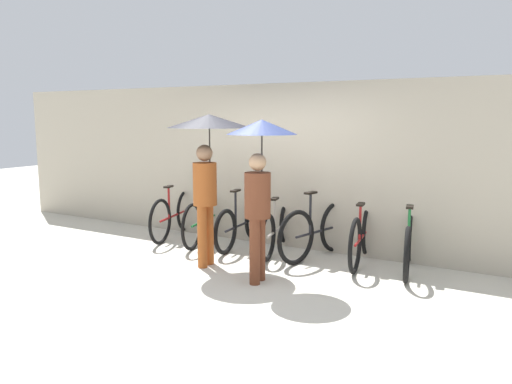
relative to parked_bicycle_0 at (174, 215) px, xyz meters
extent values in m
plane|color=beige|center=(1.95, -1.44, -0.38)|extent=(30.00, 30.00, 0.00)
cube|color=#B2A893|center=(1.95, 0.45, 0.88)|extent=(11.90, 0.12, 2.54)
torus|color=black|center=(-0.12, 0.49, -0.02)|extent=(0.22, 0.73, 0.74)
torus|color=black|center=(0.12, -0.50, -0.02)|extent=(0.22, 0.73, 0.74)
cylinder|color=maroon|center=(0.00, -0.01, -0.02)|extent=(0.27, 0.99, 0.04)
cylinder|color=maroon|center=(0.04, -0.18, 0.24)|extent=(0.04, 0.04, 0.51)
cube|color=black|center=(0.04, -0.18, 0.51)|extent=(0.13, 0.22, 0.03)
cylinder|color=maroon|center=(-0.12, 0.49, 0.32)|extent=(0.04, 0.04, 0.66)
cylinder|color=maroon|center=(-0.12, 0.49, 0.65)|extent=(0.43, 0.13, 0.03)
torus|color=black|center=(0.53, 0.52, -0.02)|extent=(0.21, 0.72, 0.73)
torus|color=black|center=(0.77, -0.53, -0.02)|extent=(0.21, 0.72, 0.73)
cylinder|color=#19662D|center=(0.65, 0.00, -0.02)|extent=(0.28, 1.05, 0.04)
cylinder|color=#19662D|center=(0.69, -0.19, 0.23)|extent=(0.04, 0.04, 0.51)
cube|color=black|center=(0.69, -0.19, 0.50)|extent=(0.13, 0.22, 0.03)
cylinder|color=#19662D|center=(0.53, 0.52, 0.28)|extent=(0.04, 0.04, 0.60)
cylinder|color=#19662D|center=(0.53, 0.52, 0.58)|extent=(0.43, 0.13, 0.03)
torus|color=black|center=(1.25, 0.56, -0.04)|extent=(0.13, 0.69, 0.68)
torus|color=black|center=(1.35, -0.47, -0.04)|extent=(0.13, 0.69, 0.68)
cylinder|color=black|center=(1.30, 0.04, -0.04)|extent=(0.13, 1.04, 0.04)
cylinder|color=black|center=(1.32, -0.14, 0.23)|extent=(0.04, 0.04, 0.55)
cube|color=black|center=(1.32, -0.14, 0.53)|extent=(0.11, 0.21, 0.03)
cylinder|color=black|center=(1.25, 0.56, 0.32)|extent=(0.04, 0.04, 0.72)
cylinder|color=black|center=(1.25, 0.56, 0.68)|extent=(0.44, 0.07, 0.03)
torus|color=black|center=(1.84, 0.56, -0.04)|extent=(0.20, 0.68, 0.68)
torus|color=black|center=(2.06, -0.47, -0.04)|extent=(0.20, 0.68, 0.68)
cylinder|color=#A59E93|center=(1.95, 0.04, -0.04)|extent=(0.25, 1.04, 0.04)
cylinder|color=#A59E93|center=(1.99, -0.14, 0.20)|extent=(0.04, 0.04, 0.48)
cube|color=black|center=(1.99, -0.14, 0.46)|extent=(0.13, 0.21, 0.03)
cylinder|color=#A59E93|center=(1.84, 0.56, 0.27)|extent=(0.04, 0.04, 0.63)
cylinder|color=#A59E93|center=(1.84, 0.56, 0.58)|extent=(0.44, 0.12, 0.03)
torus|color=black|center=(2.72, 0.49, 0.00)|extent=(0.25, 0.76, 0.77)
torus|color=black|center=(2.49, -0.43, 0.00)|extent=(0.25, 0.76, 0.77)
cylinder|color=black|center=(2.60, 0.03, 0.00)|extent=(0.26, 0.93, 0.04)
cylinder|color=black|center=(2.56, -0.13, 0.29)|extent=(0.04, 0.04, 0.57)
cube|color=black|center=(2.56, -0.13, 0.59)|extent=(0.14, 0.22, 0.03)
cylinder|color=black|center=(2.72, 0.49, 0.34)|extent=(0.04, 0.04, 0.67)
cylinder|color=black|center=(2.72, 0.49, 0.67)|extent=(0.43, 0.13, 0.03)
torus|color=black|center=(3.18, 0.56, -0.01)|extent=(0.16, 0.74, 0.74)
torus|color=black|center=(3.32, -0.41, -0.01)|extent=(0.16, 0.74, 0.74)
cylinder|color=maroon|center=(3.25, 0.07, -0.01)|extent=(0.17, 0.97, 0.04)
cylinder|color=maroon|center=(3.27, -0.10, 0.23)|extent=(0.04, 0.04, 0.48)
cube|color=black|center=(3.27, -0.10, 0.48)|extent=(0.12, 0.21, 0.03)
cylinder|color=maroon|center=(3.18, 0.56, 0.34)|extent=(0.04, 0.04, 0.71)
cylinder|color=maroon|center=(3.18, 0.56, 0.70)|extent=(0.44, 0.09, 0.03)
torus|color=black|center=(3.81, 0.50, -0.03)|extent=(0.19, 0.71, 0.71)
torus|color=black|center=(3.99, -0.45, -0.03)|extent=(0.19, 0.71, 0.71)
cylinder|color=#19662D|center=(3.90, 0.02, -0.03)|extent=(0.22, 0.96, 0.04)
cylinder|color=#19662D|center=(3.93, -0.14, 0.23)|extent=(0.04, 0.04, 0.53)
cube|color=black|center=(3.93, -0.14, 0.51)|extent=(0.13, 0.21, 0.03)
cylinder|color=#19662D|center=(3.81, 0.50, 0.27)|extent=(0.04, 0.04, 0.60)
cylinder|color=#19662D|center=(3.81, 0.50, 0.57)|extent=(0.44, 0.11, 0.03)
cylinder|color=#9E4C1E|center=(1.44, -1.18, 0.04)|extent=(0.13, 0.13, 0.85)
cylinder|color=#9E4C1E|center=(1.43, -1.00, 0.04)|extent=(0.13, 0.13, 0.85)
cylinder|color=#9E4C1E|center=(1.43, -1.09, 0.75)|extent=(0.32, 0.32, 0.58)
sphere|color=#997051|center=(1.43, -1.09, 1.17)|extent=(0.22, 0.22, 0.22)
cylinder|color=#332D28|center=(1.42, -0.95, 1.14)|extent=(0.02, 0.02, 0.72)
cone|color=black|center=(1.42, -0.95, 1.59)|extent=(1.14, 1.14, 0.18)
cylinder|color=brown|center=(2.40, -1.43, 0.02)|extent=(0.13, 0.13, 0.81)
cylinder|color=brown|center=(2.38, -1.25, 0.02)|extent=(0.13, 0.13, 0.81)
cylinder|color=brown|center=(2.39, -1.34, 0.70)|extent=(0.32, 0.32, 0.55)
sphere|color=tan|center=(2.39, -1.34, 1.11)|extent=(0.21, 0.21, 0.21)
cylinder|color=#332D28|center=(2.37, -1.20, 1.08)|extent=(0.02, 0.02, 0.70)
cone|color=#19234C|center=(2.37, -1.20, 1.52)|extent=(0.86, 0.86, 0.18)
camera|label=1|loc=(5.32, -6.51, 1.64)|focal=35.00mm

